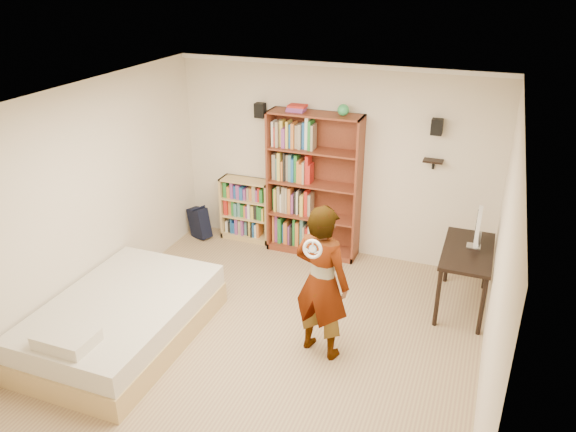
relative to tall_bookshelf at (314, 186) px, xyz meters
name	(u,v)px	position (x,y,z in m)	size (l,w,h in m)	color
ground	(265,346)	(0.22, -2.31, -1.03)	(4.50, 5.00, 0.01)	tan
room_shell	(262,199)	(0.22, -2.31, 0.73)	(4.52, 5.02, 2.71)	silver
crown_molding	(260,107)	(0.22, -2.31, 1.64)	(4.50, 5.00, 0.06)	white
speaker_left	(260,110)	(-0.83, 0.09, 0.97)	(0.14, 0.12, 0.20)	black
speaker_right	(437,127)	(1.57, 0.09, 0.97)	(0.14, 0.12, 0.20)	black
wall_shelf	(433,161)	(1.57, 0.10, 0.52)	(0.25, 0.16, 0.03)	black
tall_bookshelf	(314,186)	(0.00, 0.00, 0.00)	(1.30, 0.38, 2.06)	brown
low_bookshelf	(246,210)	(-1.07, 0.05, -0.55)	(0.76, 0.29, 0.96)	tan
computer_desk	(464,278)	(2.16, -0.71, -0.64)	(0.57, 1.14, 0.78)	black
imac	(476,230)	(2.21, -0.61, -0.03)	(0.09, 0.45, 0.45)	white
daybed	(122,315)	(-1.29, -2.76, -0.70)	(1.44, 2.21, 0.65)	beige
person	(322,282)	(0.81, -2.16, -0.16)	(0.63, 0.41, 1.73)	black
wii_wheel	(313,249)	(0.81, -2.49, 0.38)	(0.19, 0.19, 0.03)	white
navy_bag	(199,222)	(-1.78, -0.16, -0.79)	(0.35, 0.23, 0.48)	black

